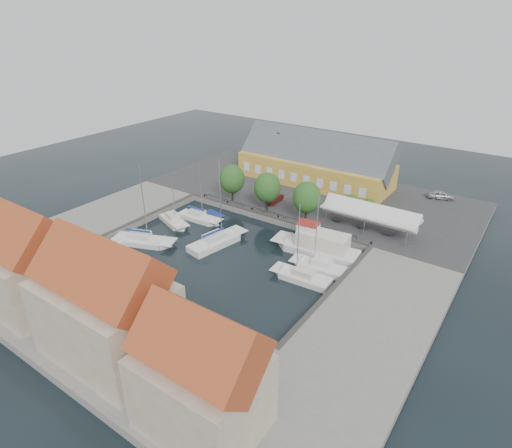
{
  "coord_description": "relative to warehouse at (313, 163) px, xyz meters",
  "views": [
    {
      "loc": [
        32.37,
        -40.44,
        29.34
      ],
      "look_at": [
        0.0,
        6.0,
        1.5
      ],
      "focal_mm": 30.0,
      "sensor_mm": 36.0,
      "label": 1
    }
  ],
  "objects": [
    {
      "name": "quay_trees",
      "position": [
        0.6,
        -16.36,
        0.45
      ],
      "size": [
        18.2,
        4.2,
        6.3
      ],
      "color": "black",
      "rests_on": "north_quay"
    },
    {
      "name": "townhouses",
      "position": [
        4.52,
        -51.6,
        1.4
      ],
      "size": [
        36.3,
        8.5,
        12.0
      ],
      "color": "#C3B196",
      "rests_on": "south_bank"
    },
    {
      "name": "launch_sw",
      "position": [
        -9.63,
        -38.02,
        -4.34
      ],
      "size": [
        4.88,
        3.67,
        0.98
      ],
      "color": "silver",
      "rests_on": "ground"
    },
    {
      "name": "west_quay",
      "position": [
        -19.4,
        -30.36,
        -3.93
      ],
      "size": [
        12.0,
        24.0,
        1.0
      ],
      "primitive_type": "cube",
      "color": "slate",
      "rests_on": "ground"
    },
    {
      "name": "quay_edge_fittings",
      "position": [
        2.62,
        -23.61,
        -3.37
      ],
      "size": [
        56.0,
        24.72,
        0.4
      ],
      "color": "#383533",
      "rests_on": "north_quay"
    },
    {
      "name": "west_boat_a",
      "position": [
        -7.41,
        -23.85,
        -4.16
      ],
      "size": [
        8.01,
        2.66,
        10.55
      ],
      "color": "silver",
      "rests_on": "ground"
    },
    {
      "name": "trawler",
      "position": [
        12.94,
        -22.42,
        -3.41
      ],
      "size": [
        12.5,
        4.72,
        5.0
      ],
      "color": "silver",
      "rests_on": "ground"
    },
    {
      "name": "ground",
      "position": [
        2.6,
        -28.36,
        -4.43
      ],
      "size": [
        140.0,
        140.0,
        0.0
      ],
      "primitive_type": "plane",
      "color": "black",
      "rests_on": "ground"
    },
    {
      "name": "car_silver",
      "position": [
        22.3,
        4.49,
        -2.71
      ],
      "size": [
        4.53,
        3.13,
        1.43
      ],
      "primitive_type": "imported",
      "rotation": [
        0.0,
        0.0,
        1.95
      ],
      "color": "#A0A3A7",
      "rests_on": "north_quay"
    },
    {
      "name": "east_boat_b",
      "position": [
        14.39,
        -29.39,
        -4.17
      ],
      "size": [
        7.84,
        2.96,
        10.58
      ],
      "color": "silver",
      "rests_on": "ground"
    },
    {
      "name": "car_red",
      "position": [
        -0.11,
        -13.0,
        -2.79
      ],
      "size": [
        1.6,
        3.97,
        1.28
      ],
      "primitive_type": "imported",
      "rotation": [
        0.0,
        0.0,
        0.06
      ],
      "color": "#541314",
      "rests_on": "north_quay"
    },
    {
      "name": "south_bank",
      "position": [
        2.6,
        -49.36,
        -3.93
      ],
      "size": [
        56.0,
        14.0,
        1.0
      ],
      "primitive_type": "cube",
      "color": "slate",
      "rests_on": "ground"
    },
    {
      "name": "west_boat_b",
      "position": [
        -9.74,
        -27.04,
        -4.17
      ],
      "size": [
        7.0,
        4.44,
        9.4
      ],
      "color": "beige",
      "rests_on": "ground"
    },
    {
      "name": "west_boat_d",
      "position": [
        -8.88,
        -34.19,
        -4.16
      ],
      "size": [
        9.57,
        5.94,
        12.31
      ],
      "color": "silver",
      "rests_on": "ground"
    },
    {
      "name": "launch_nw",
      "position": [
        -6.38,
        -21.36,
        -4.34
      ],
      "size": [
        3.99,
        2.08,
        0.88
      ],
      "color": "navy",
      "rests_on": "ground"
    },
    {
      "name": "tent_canopy",
      "position": [
        16.6,
        -13.86,
        -0.74
      ],
      "size": [
        14.0,
        4.0,
        2.83
      ],
      "color": "silver",
      "rests_on": "north_quay"
    },
    {
      "name": "north_quay",
      "position": [
        2.6,
        -5.36,
        -3.93
      ],
      "size": [
        56.0,
        26.0,
        1.0
      ],
      "primitive_type": "cube",
      "color": "#2D2D30",
      "rests_on": "ground"
    },
    {
      "name": "east_boat_a",
      "position": [
        15.08,
        -26.11,
        -4.17
      ],
      "size": [
        7.59,
        3.02,
        10.64
      ],
      "color": "silver",
      "rests_on": "ground"
    },
    {
      "name": "east_quay",
      "position": [
        24.6,
        -30.36,
        -3.93
      ],
      "size": [
        12.0,
        24.0,
        1.0
      ],
      "primitive_type": "cube",
      "color": "slate",
      "rests_on": "ground"
    },
    {
      "name": "warehouse",
      "position": [
        0.0,
        0.0,
        0.0
      ],
      "size": [
        28.56,
        14.0,
        9.55
      ],
      "color": "#BF812E",
      "rests_on": "north_quay"
    },
    {
      "name": "center_sailboat",
      "position": [
        0.09,
        -28.47,
        -4.06
      ],
      "size": [
        4.42,
        9.7,
        12.87
      ],
      "color": "silver",
      "rests_on": "ground"
    }
  ]
}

